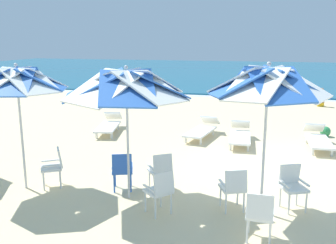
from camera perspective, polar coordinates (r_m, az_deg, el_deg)
The scene contains 19 objects.
ground_plane at distance 10.05m, azimuth 15.17°, elevation -6.67°, with size 80.00×80.00×0.00m, color beige.
sea at distance 39.89m, azimuth 15.45°, elevation 7.47°, with size 80.00×36.00×0.10m, color #19607F.
surf_foam at distance 21.70m, azimuth 15.37°, elevation 3.50°, with size 80.00×0.70×0.01m, color white.
beach_umbrella_0 at distance 6.84m, azimuth 15.12°, elevation 5.74°, with size 2.19×2.19×2.85m.
plastic_chair_0 at distance 7.64m, azimuth 18.56°, elevation -9.07°, with size 0.59×0.61×0.87m.
plastic_chair_1 at distance 6.31m, azimuth 13.93°, elevation -13.47°, with size 0.45×0.47×0.87m.
plastic_chair_2 at distance 7.26m, azimuth 10.07°, elevation -9.76°, with size 0.58×0.60×0.87m.
beach_umbrella_1 at distance 7.32m, azimuth -6.41°, elevation 5.64°, with size 2.60×2.60×2.75m.
plastic_chair_3 at distance 8.14m, azimuth -7.04°, elevation -7.17°, with size 0.56×0.59×0.87m.
plastic_chair_4 at distance 7.02m, azimuth -1.22°, elevation -10.35°, with size 0.63×0.63×0.87m.
plastic_chair_5 at distance 8.05m, azimuth -1.13°, elevation -7.29°, with size 0.62×0.63×0.87m.
beach_umbrella_2 at distance 8.42m, azimuth -22.21°, elevation 5.88°, with size 2.13×2.13×2.76m.
plastic_chair_6 at distance 8.69m, azimuth -17.10°, elevation -6.36°, with size 0.63×0.62×0.87m.
sun_lounger_0 at distance 12.21m, azimuth 22.07°, elevation -2.38°, with size 0.71×2.17×0.62m.
sun_lounger_1 at distance 12.00m, azimuth 11.01°, elevation -1.93°, with size 0.75×2.18×0.62m.
sun_lounger_2 at distance 12.54m, azimuth 5.26°, elevation -1.13°, with size 0.96×2.22×0.62m.
sun_lounger_3 at distance 13.35m, azimuth -9.09°, elevation -0.40°, with size 1.08×2.23×0.62m.
beach_ball at distance 13.75m, azimuth 23.04°, elevation -1.34°, with size 0.35×0.35×0.35m, color #2D8C4C.
beachgoer_seated at distance 20.06m, azimuth 22.40°, elevation 3.13°, with size 0.30×0.93×0.92m.
Camera 1 is at (-0.12, -9.52, 3.22)m, focal length 39.62 mm.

